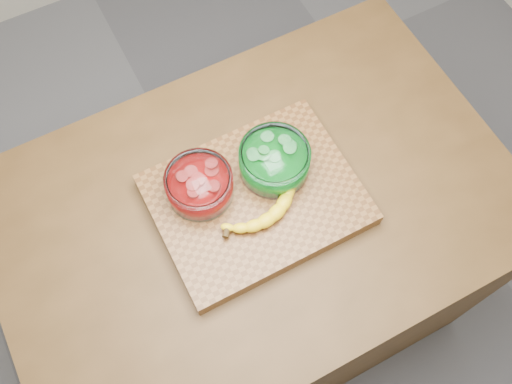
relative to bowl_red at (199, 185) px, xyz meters
name	(u,v)px	position (x,y,z in m)	size (l,w,h in m)	color
ground	(256,302)	(0.10, -0.07, -0.97)	(3.50, 3.50, 0.00)	#5E5D62
counter	(256,264)	(0.10, -0.07, -0.52)	(1.20, 0.80, 0.90)	#493016
cutting_board	(256,200)	(0.10, -0.07, -0.05)	(0.45, 0.35, 0.04)	brown
bowl_red	(199,185)	(0.00, 0.00, 0.00)	(0.15, 0.15, 0.07)	white
bowl_green	(274,161)	(0.17, -0.02, 0.00)	(0.16, 0.16, 0.07)	white
banana	(261,201)	(0.10, -0.09, -0.02)	(0.24, 0.15, 0.03)	yellow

